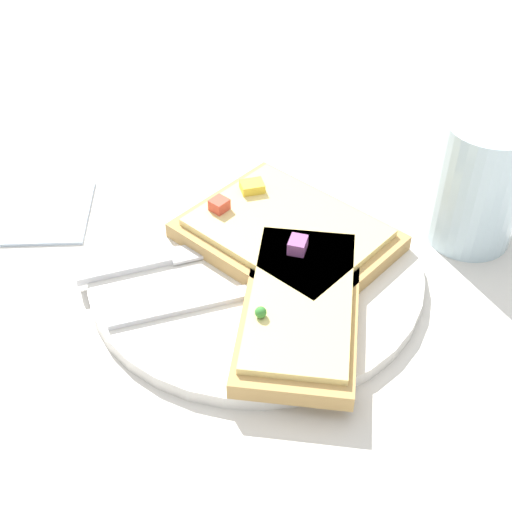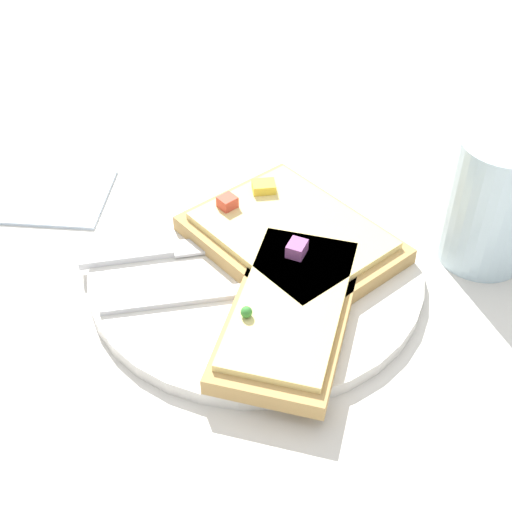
{
  "view_description": "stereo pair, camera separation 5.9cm",
  "coord_description": "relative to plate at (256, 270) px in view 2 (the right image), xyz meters",
  "views": [
    {
      "loc": [
        -0.02,
        -0.44,
        0.41
      ],
      "look_at": [
        0.0,
        0.0,
        0.02
      ],
      "focal_mm": 50.0,
      "sensor_mm": 36.0,
      "label": 1
    },
    {
      "loc": [
        0.04,
        -0.44,
        0.41
      ],
      "look_at": [
        0.0,
        0.0,
        0.02
      ],
      "focal_mm": 50.0,
      "sensor_mm": 36.0,
      "label": 2
    }
  ],
  "objects": [
    {
      "name": "pizza_slice_main",
      "position": [
        0.03,
        0.03,
        0.02
      ],
      "size": [
        0.21,
        0.21,
        0.03
      ],
      "rotation": [
        0.0,
        0.0,
        2.36
      ],
      "color": "tan",
      "rests_on": "plate"
    },
    {
      "name": "napkin",
      "position": [
        -0.23,
        0.09,
        -0.0
      ],
      "size": [
        0.15,
        0.09,
        0.01
      ],
      "color": "silver",
      "rests_on": "ground"
    },
    {
      "name": "drinking_glass",
      "position": [
        0.19,
        0.04,
        0.05
      ],
      "size": [
        0.08,
        0.08,
        0.11
      ],
      "color": "silver",
      "rests_on": "ground"
    },
    {
      "name": "crumb_scatter",
      "position": [
        -0.01,
        -0.01,
        0.01
      ],
      "size": [
        0.04,
        0.18,
        0.01
      ],
      "color": "#B19C47",
      "rests_on": "plate"
    },
    {
      "name": "knife",
      "position": [
        -0.06,
        0.01,
        0.01
      ],
      "size": [
        0.21,
        0.08,
        0.01
      ],
      "rotation": [
        0.0,
        0.0,
        6.57
      ],
      "color": "silver",
      "rests_on": "plate"
    },
    {
      "name": "ground_plane",
      "position": [
        0.0,
        0.0,
        -0.01
      ],
      "size": [
        4.0,
        4.0,
        0.0
      ],
      "primitive_type": "plane",
      "color": "beige"
    },
    {
      "name": "plate",
      "position": [
        0.0,
        0.0,
        0.0
      ],
      "size": [
        0.28,
        0.28,
        0.01
      ],
      "color": "silver",
      "rests_on": "ground"
    },
    {
      "name": "pizza_slice_corner",
      "position": [
        0.03,
        -0.06,
        0.02
      ],
      "size": [
        0.12,
        0.19,
        0.03
      ],
      "rotation": [
        0.0,
        0.0,
        4.54
      ],
      "color": "tan",
      "rests_on": "plate"
    },
    {
      "name": "fork",
      "position": [
        -0.01,
        -0.03,
        0.01
      ],
      "size": [
        0.2,
        0.07,
        0.01
      ],
      "rotation": [
        0.0,
        0.0,
        6.55
      ],
      "color": "silver",
      "rests_on": "plate"
    }
  ]
}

